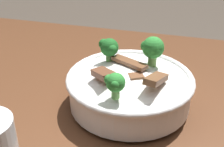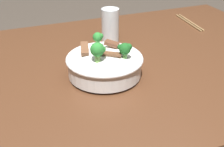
# 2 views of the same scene
# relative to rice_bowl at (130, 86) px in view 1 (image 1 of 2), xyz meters

# --- Properties ---
(rice_bowl) EXTENTS (0.25, 0.25, 0.14)m
(rice_bowl) POSITION_rel_rice_bowl_xyz_m (0.00, 0.00, 0.00)
(rice_bowl) COLOR white
(rice_bowl) RESTS_ON dining_table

